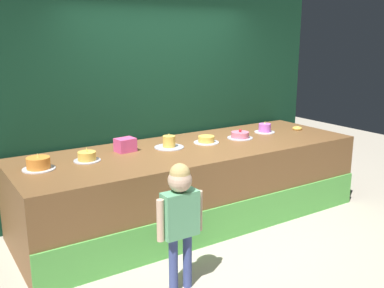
{
  "coord_description": "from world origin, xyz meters",
  "views": [
    {
      "loc": [
        -2.65,
        -3.42,
        2.13
      ],
      "look_at": [
        -0.18,
        0.4,
        1.0
      ],
      "focal_mm": 40.95,
      "sensor_mm": 36.0,
      "label": 1
    }
  ],
  "objects_px": {
    "pink_box": "(125,145)",
    "cake_far_right": "(265,129)",
    "cake_right": "(240,135)",
    "child_figure": "(180,210)",
    "cake_center_left": "(169,143)",
    "cake_far_left": "(38,164)",
    "cake_left": "(87,157)",
    "cake_center_right": "(206,140)",
    "donut": "(297,128)"
  },
  "relations": [
    {
      "from": "pink_box",
      "to": "cake_far_right",
      "type": "relative_size",
      "value": 0.77
    },
    {
      "from": "cake_right",
      "to": "child_figure",
      "type": "bearing_deg",
      "value": -142.72
    },
    {
      "from": "pink_box",
      "to": "cake_right",
      "type": "relative_size",
      "value": 0.65
    },
    {
      "from": "child_figure",
      "to": "cake_far_right",
      "type": "relative_size",
      "value": 4.2
    },
    {
      "from": "pink_box",
      "to": "cake_center_left",
      "type": "bearing_deg",
      "value": -13.6
    },
    {
      "from": "cake_far_left",
      "to": "cake_center_left",
      "type": "bearing_deg",
      "value": 1.73
    },
    {
      "from": "pink_box",
      "to": "cake_far_left",
      "type": "relative_size",
      "value": 0.67
    },
    {
      "from": "cake_far_left",
      "to": "cake_right",
      "type": "bearing_deg",
      "value": -0.68
    },
    {
      "from": "child_figure",
      "to": "cake_far_right",
      "type": "height_order",
      "value": "child_figure"
    },
    {
      "from": "pink_box",
      "to": "cake_right",
      "type": "xyz_separation_m",
      "value": [
        1.46,
        -0.19,
        -0.04
      ]
    },
    {
      "from": "child_figure",
      "to": "cake_far_left",
      "type": "distance_m",
      "value": 1.52
    },
    {
      "from": "cake_left",
      "to": "cake_center_right",
      "type": "xyz_separation_m",
      "value": [
        1.46,
        -0.02,
        -0.01
      ]
    },
    {
      "from": "donut",
      "to": "cake_right",
      "type": "relative_size",
      "value": 0.41
    },
    {
      "from": "cake_left",
      "to": "cake_right",
      "type": "distance_m",
      "value": 1.95
    },
    {
      "from": "donut",
      "to": "cake_center_right",
      "type": "relative_size",
      "value": 0.43
    },
    {
      "from": "cake_right",
      "to": "cake_far_right",
      "type": "distance_m",
      "value": 0.5
    },
    {
      "from": "cake_center_right",
      "to": "pink_box",
      "type": "bearing_deg",
      "value": 170.76
    },
    {
      "from": "cake_center_left",
      "to": "cake_center_right",
      "type": "height_order",
      "value": "cake_center_left"
    },
    {
      "from": "child_figure",
      "to": "cake_left",
      "type": "distance_m",
      "value": 1.35
    },
    {
      "from": "pink_box",
      "to": "cake_center_right",
      "type": "distance_m",
      "value": 0.99
    },
    {
      "from": "cake_left",
      "to": "cake_center_left",
      "type": "xyz_separation_m",
      "value": [
        0.97,
        0.02,
        0.01
      ]
    },
    {
      "from": "child_figure",
      "to": "cake_center_right",
      "type": "relative_size",
      "value": 3.73
    },
    {
      "from": "pink_box",
      "to": "cake_center_left",
      "type": "xyz_separation_m",
      "value": [
        0.49,
        -0.12,
        -0.02
      ]
    },
    {
      "from": "pink_box",
      "to": "child_figure",
      "type": "bearing_deg",
      "value": -96.78
    },
    {
      "from": "pink_box",
      "to": "cake_far_left",
      "type": "xyz_separation_m",
      "value": [
        -0.97,
        -0.16,
        -0.02
      ]
    },
    {
      "from": "cake_far_left",
      "to": "cake_center_left",
      "type": "distance_m",
      "value": 1.46
    },
    {
      "from": "child_figure",
      "to": "pink_box",
      "type": "height_order",
      "value": "child_figure"
    },
    {
      "from": "donut",
      "to": "cake_left",
      "type": "distance_m",
      "value": 2.93
    },
    {
      "from": "cake_right",
      "to": "cake_far_right",
      "type": "xyz_separation_m",
      "value": [
        0.49,
        0.09,
        0.01
      ]
    },
    {
      "from": "pink_box",
      "to": "cake_left",
      "type": "height_order",
      "value": "cake_left"
    },
    {
      "from": "cake_far_left",
      "to": "pink_box",
      "type": "bearing_deg",
      "value": 9.44
    },
    {
      "from": "pink_box",
      "to": "donut",
      "type": "xyz_separation_m",
      "value": [
        2.44,
        -0.21,
        -0.06
      ]
    },
    {
      "from": "cake_right",
      "to": "cake_center_left",
      "type": "bearing_deg",
      "value": 175.73
    },
    {
      "from": "pink_box",
      "to": "cake_far_left",
      "type": "height_order",
      "value": "cake_far_left"
    },
    {
      "from": "cake_center_left",
      "to": "cake_far_right",
      "type": "bearing_deg",
      "value": 0.64
    },
    {
      "from": "donut",
      "to": "cake_far_right",
      "type": "bearing_deg",
      "value": 166.94
    },
    {
      "from": "cake_left",
      "to": "cake_far_left",
      "type": "bearing_deg",
      "value": -177.04
    },
    {
      "from": "child_figure",
      "to": "pink_box",
      "type": "relative_size",
      "value": 5.44
    },
    {
      "from": "pink_box",
      "to": "cake_far_right",
      "type": "bearing_deg",
      "value": -2.98
    },
    {
      "from": "pink_box",
      "to": "donut",
      "type": "height_order",
      "value": "pink_box"
    },
    {
      "from": "cake_right",
      "to": "cake_far_left",
      "type": "bearing_deg",
      "value": 179.32
    },
    {
      "from": "child_figure",
      "to": "cake_far_right",
      "type": "bearing_deg",
      "value": 32.14
    },
    {
      "from": "cake_center_right",
      "to": "cake_right",
      "type": "bearing_deg",
      "value": -3.78
    },
    {
      "from": "pink_box",
      "to": "cake_far_left",
      "type": "bearing_deg",
      "value": -170.56
    },
    {
      "from": "donut",
      "to": "cake_center_left",
      "type": "height_order",
      "value": "cake_center_left"
    },
    {
      "from": "child_figure",
      "to": "donut",
      "type": "relative_size",
      "value": 8.7
    },
    {
      "from": "cake_center_left",
      "to": "cake_right",
      "type": "xyz_separation_m",
      "value": [
        0.97,
        -0.07,
        -0.02
      ]
    },
    {
      "from": "cake_far_right",
      "to": "cake_center_left",
      "type": "bearing_deg",
      "value": -179.36
    },
    {
      "from": "cake_left",
      "to": "cake_far_right",
      "type": "relative_size",
      "value": 1.02
    },
    {
      "from": "cake_left",
      "to": "child_figure",
      "type": "bearing_deg",
      "value": -76.27
    }
  ]
}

